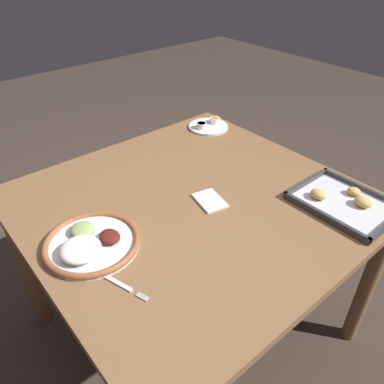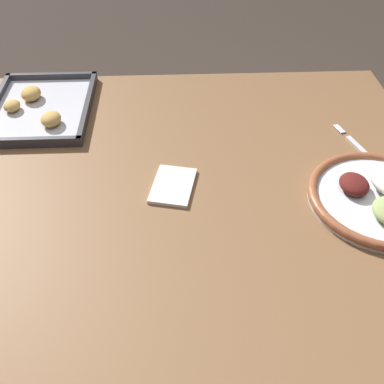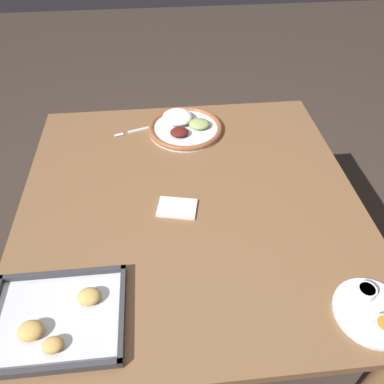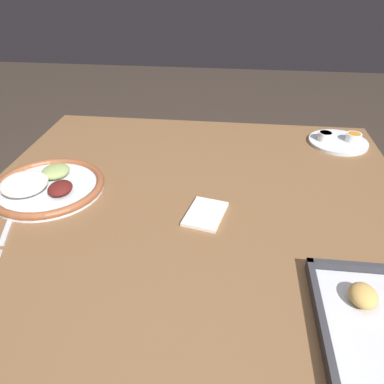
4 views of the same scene
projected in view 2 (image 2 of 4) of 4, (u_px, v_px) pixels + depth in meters
ground_plane at (192, 367)px, 1.38m from camera, size 8.00×8.00×0.00m
dining_table at (192, 232)px, 0.96m from camera, size 1.05×1.09×0.71m
dinner_plate at (382, 195)px, 0.89m from camera, size 0.28×0.28×0.05m
fork at (361, 150)px, 1.02m from camera, size 0.18×0.07×0.00m
baking_tray at (40, 108)px, 1.14m from camera, size 0.32×0.25×0.04m
napkin at (173, 186)px, 0.93m from camera, size 0.13×0.10×0.01m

